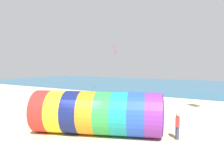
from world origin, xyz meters
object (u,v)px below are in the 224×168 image
bystander_mid_beach (160,102)px  giant_inflatable_tube (97,113)px  bystander_near_water (89,100)px  kite_magenta_diamond (115,49)px  kite_handler (177,126)px

bystander_mid_beach → giant_inflatable_tube: bearing=-95.0°
bystander_near_water → bystander_mid_beach: size_ratio=0.92×
kite_magenta_diamond → bystander_near_water: kite_magenta_diamond is taller
giant_inflatable_tube → kite_magenta_diamond: kite_magenta_diamond is taller
kite_magenta_diamond → bystander_mid_beach: size_ratio=1.22×
kite_handler → kite_magenta_diamond: kite_magenta_diamond is taller
giant_inflatable_tube → kite_magenta_diamond: (-8.40, 16.39, 5.72)m
kite_handler → giant_inflatable_tube: bearing=-160.2°
giant_inflatable_tube → bystander_mid_beach: bearing=85.0°
kite_magenta_diamond → bystander_mid_beach: kite_magenta_diamond is taller
bystander_near_water → bystander_mid_beach: (7.45, 2.68, 0.08)m
giant_inflatable_tube → bystander_near_water: size_ratio=5.99×
bystander_near_water → giant_inflatable_tube: bearing=-49.4°
bystander_mid_beach → kite_magenta_diamond: bearing=146.8°
kite_handler → kite_magenta_diamond: 20.80m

